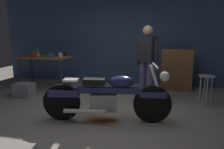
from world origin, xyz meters
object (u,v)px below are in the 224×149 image
Objects in this scene: mug_yellow_tall at (38,55)px; mug_blue_enamel at (52,56)px; storage_bin at (24,90)px; wooden_dresser at (176,69)px; motorcycle at (107,96)px; bottle at (37,52)px; mug_black_matte at (65,54)px; mug_red_diner at (34,55)px; person_standing at (147,60)px; mug_white_ceramic at (60,55)px; shop_stool at (206,82)px; mug_green_speckled at (50,55)px.

mug_blue_enamel reaches higher than mug_yellow_tall.
storage_bin is 1.12m from mug_yellow_tall.
mug_yellow_tall is (-3.65, -0.75, 0.39)m from wooden_dresser.
motorcycle is 9.02× the size of bottle.
motorcycle is 19.76× the size of mug_black_matte.
mug_red_diner is at bearing 99.77° from storage_bin.
person_standing reaches higher than mug_white_ceramic.
wooden_dresser is (0.73, 1.11, -0.38)m from person_standing.
storage_bin is at bearing 43.14° from person_standing.
motorcycle is 17.47× the size of mug_red_diner.
wooden_dresser is 3.86m from bottle.
shop_stool is 4.37m from bottle.
mug_yellow_tall is (0.05, 0.15, -0.01)m from mug_red_diner.
mug_red_diner is 0.41m from mug_green_speckled.
bottle is at bearing 101.63° from storage_bin.
shop_stool is at bearing 25.88° from motorcycle.
mug_blue_enamel is at bearing -5.00° from mug_red_diner.
person_standing is 2.60m from mug_green_speckled.
wooden_dresser is 9.22× the size of mug_blue_enamel.
wooden_dresser is 3.30m from mug_blue_enamel.
mug_red_diner is at bearing 30.25° from person_standing.
wooden_dresser is at bearing 112.87° from shop_stool.
wooden_dresser is (1.30, 2.48, 0.10)m from motorcycle.
motorcycle is 17.16× the size of mug_white_ceramic.
storage_bin is 1.28m from bottle.
mug_green_speckled is (0.28, 0.79, 0.78)m from storage_bin.
mug_yellow_tall reaches higher than storage_bin.
mug_blue_enamel is (-3.65, 0.27, 0.45)m from shop_stool.
motorcycle is at bearing -44.94° from mug_white_ceramic.
person_standing reaches higher than wooden_dresser.
storage_bin is 3.53× the size of mug_red_diner.
wooden_dresser reaches higher than mug_yellow_tall.
mug_white_ceramic is 0.53× the size of bottle.
wooden_dresser is at bearing 13.66° from mug_red_diner.
mug_blue_enamel is (0.46, 0.60, 0.77)m from storage_bin.
mug_red_diner is at bearing 137.84° from motorcycle.
person_standing is 2.41m from mug_blue_enamel.
person_standing is 14.00× the size of mug_blue_enamel.
mug_blue_enamel is 1.08× the size of mug_green_speckled.
mug_black_matte is at bearing 66.00° from mug_blue_enamel.
mug_green_speckled reaches higher than mug_blue_enamel.
storage_bin is at bearing -175.36° from shop_stool.
person_standing is at bearing -6.89° from mug_yellow_tall.
mug_green_speckled is at bearing 26.73° from person_standing.
mug_yellow_tall is at bearing -49.88° from bottle.
mug_yellow_tall is 0.34m from mug_green_speckled.
shop_stool reaches higher than storage_bin.
mug_green_speckled is (0.34, -0.01, 0.00)m from mug_yellow_tall.
storage_bin is 1.83× the size of bottle.
shop_stool is 4.22m from mug_yellow_tall.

